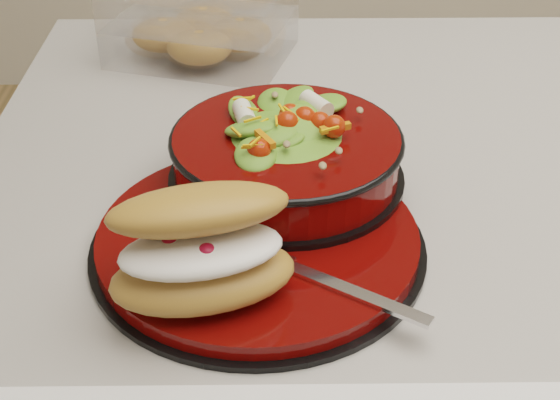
{
  "coord_description": "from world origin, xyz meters",
  "views": [
    {
      "loc": [
        -0.3,
        -0.74,
        1.33
      ],
      "look_at": [
        -0.3,
        -0.17,
        0.94
      ],
      "focal_mm": 50.0,
      "sensor_mm": 36.0,
      "label": 1
    }
  ],
  "objects_px": {
    "dinner_plate": "(259,241)",
    "croissant": "(202,248)",
    "salad_bowl": "(286,148)",
    "fork": "(328,282)",
    "pastry_box": "(201,24)"
  },
  "relations": [
    {
      "from": "dinner_plate",
      "to": "croissant",
      "type": "bearing_deg",
      "value": -118.51
    },
    {
      "from": "salad_bowl",
      "to": "dinner_plate",
      "type": "bearing_deg",
      "value": -106.81
    },
    {
      "from": "dinner_plate",
      "to": "croissant",
      "type": "relative_size",
      "value": 1.87
    },
    {
      "from": "dinner_plate",
      "to": "fork",
      "type": "xyz_separation_m",
      "value": [
        0.06,
        -0.07,
        0.01
      ]
    },
    {
      "from": "croissant",
      "to": "dinner_plate",
      "type": "bearing_deg",
      "value": 48.89
    },
    {
      "from": "dinner_plate",
      "to": "pastry_box",
      "type": "distance_m",
      "value": 0.44
    },
    {
      "from": "croissant",
      "to": "fork",
      "type": "xyz_separation_m",
      "value": [
        0.1,
        0.01,
        -0.04
      ]
    },
    {
      "from": "salad_bowl",
      "to": "fork",
      "type": "height_order",
      "value": "salad_bowl"
    },
    {
      "from": "dinner_plate",
      "to": "salad_bowl",
      "type": "relative_size",
      "value": 1.31
    },
    {
      "from": "dinner_plate",
      "to": "fork",
      "type": "height_order",
      "value": "fork"
    },
    {
      "from": "salad_bowl",
      "to": "croissant",
      "type": "relative_size",
      "value": 1.43
    },
    {
      "from": "salad_bowl",
      "to": "pastry_box",
      "type": "distance_m",
      "value": 0.36
    },
    {
      "from": "croissant",
      "to": "fork",
      "type": "bearing_deg",
      "value": -8.61
    },
    {
      "from": "fork",
      "to": "pastry_box",
      "type": "height_order",
      "value": "pastry_box"
    },
    {
      "from": "dinner_plate",
      "to": "salad_bowl",
      "type": "bearing_deg",
      "value": 73.19
    }
  ]
}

